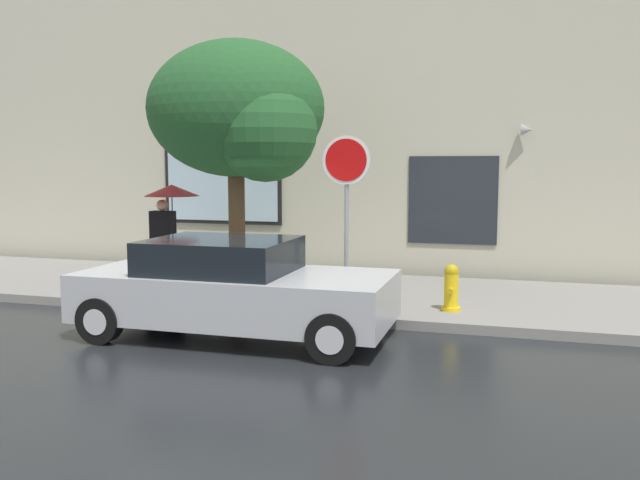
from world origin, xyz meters
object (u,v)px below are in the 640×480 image
fire_hydrant (451,288)px  pedestrian_with_umbrella (169,203)px  parked_car (233,289)px  stop_sign (346,187)px  street_tree (241,114)px

fire_hydrant → pedestrian_with_umbrella: (-5.47, 1.04, 1.18)m
parked_car → stop_sign: 2.46m
parked_car → stop_sign: stop_sign is taller
parked_car → pedestrian_with_umbrella: pedestrian_with_umbrella is taller
pedestrian_with_umbrella → stop_sign: 4.07m
pedestrian_with_umbrella → street_tree: bearing=-21.2°
fire_hydrant → stop_sign: bearing=-171.3°
stop_sign → fire_hydrant: bearing=8.7°
parked_car → street_tree: size_ratio=0.99×
street_tree → pedestrian_with_umbrella: bearing=158.8°
parked_car → fire_hydrant: size_ratio=5.96×
fire_hydrant → street_tree: street_tree is taller
pedestrian_with_umbrella → street_tree: street_tree is taller
street_tree → parked_car: bearing=-70.4°
pedestrian_with_umbrella → street_tree: 2.53m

